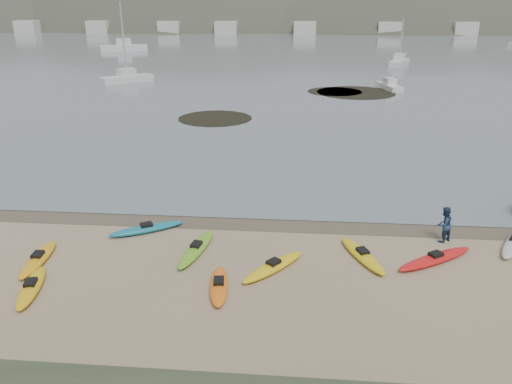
{
  "coord_description": "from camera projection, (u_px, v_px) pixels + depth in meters",
  "views": [
    {
      "loc": [
        1.98,
        -23.12,
        10.47
      ],
      "look_at": [
        0.0,
        0.0,
        1.5
      ],
      "focal_mm": 35.0,
      "sensor_mm": 36.0,
      "label": 1
    }
  ],
  "objects": [
    {
      "name": "far_town",
      "position": [
        314.0,
        28.0,
        158.97
      ],
      "size": [
        199.0,
        5.0,
        4.0
      ],
      "color": "beige",
      "rests_on": "ground"
    },
    {
      "name": "far_hills",
      "position": [
        389.0,
        67.0,
        208.28
      ],
      "size": [
        550.0,
        135.0,
        80.0
      ],
      "color": "#384235",
      "rests_on": "ground"
    },
    {
      "name": "ground",
      "position": [
        256.0,
        219.0,
        25.42
      ],
      "size": [
        600.0,
        600.0,
        0.0
      ],
      "primitive_type": "plane",
      "color": "tan",
      "rests_on": "ground"
    },
    {
      "name": "water",
      "position": [
        298.0,
        18.0,
        304.22
      ],
      "size": [
        1200.0,
        1200.0,
        0.0
      ],
      "primitive_type": "plane",
      "color": "slate",
      "rests_on": "ground"
    },
    {
      "name": "kelp_mats",
      "position": [
        319.0,
        98.0,
        56.51
      ],
      "size": [
        22.81,
        23.41,
        0.04
      ],
      "color": "black",
      "rests_on": "water"
    },
    {
      "name": "person_east",
      "position": [
        444.0,
        224.0,
        22.83
      ],
      "size": [
        1.05,
        1.01,
        1.71
      ],
      "primitive_type": "imported",
      "rotation": [
        0.0,
        0.0,
        3.76
      ],
      "color": "navy",
      "rests_on": "ground"
    },
    {
      "name": "moored_boats",
      "position": [
        274.0,
        54.0,
        97.27
      ],
      "size": [
        99.42,
        69.46,
        1.38
      ],
      "color": "silver",
      "rests_on": "ground"
    },
    {
      "name": "wet_sand",
      "position": [
        255.0,
        222.0,
        25.14
      ],
      "size": [
        60.0,
        60.0,
        0.0
      ],
      "primitive_type": "plane",
      "color": "brown",
      "rests_on": "ground"
    },
    {
      "name": "kayaks",
      "position": [
        258.0,
        257.0,
        21.37
      ],
      "size": [
        22.58,
        8.95,
        0.34
      ],
      "color": "#FFAE15",
      "rests_on": "ground"
    }
  ]
}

